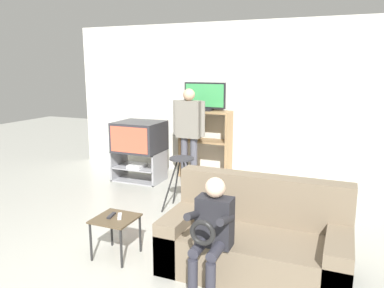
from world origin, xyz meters
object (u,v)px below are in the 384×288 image
(media_shelf, at_px, (205,143))
(couch, at_px, (256,241))
(folding_stool, at_px, (182,169))
(snack_table, at_px, (115,223))
(person_seated_child, at_px, (212,228))
(television_flat, at_px, (205,97))
(remote_control_black, at_px, (111,215))
(person_standing_adult, at_px, (189,128))
(tv_stand, at_px, (139,166))
(television_main, at_px, (139,136))
(remote_control_white, at_px, (120,216))

(media_shelf, xyz_separation_m, couch, (1.51, -2.68, -0.30))
(folding_stool, xyz_separation_m, couch, (1.24, -1.10, -0.28))
(snack_table, bearing_deg, couch, 11.99)
(person_seated_child, bearing_deg, media_shelf, 111.57)
(media_shelf, distance_m, snack_table, 2.98)
(television_flat, height_order, snack_table, television_flat)
(media_shelf, bearing_deg, television_flat, 137.25)
(folding_stool, bearing_deg, couch, -41.51)
(television_flat, xyz_separation_m, snack_table, (0.19, -2.98, -1.02))
(remote_control_black, xyz_separation_m, person_standing_adult, (-0.20, 2.44, 0.51))
(tv_stand, distance_m, couch, 3.20)
(media_shelf, relative_size, remote_control_black, 7.94)
(media_shelf, distance_m, person_seated_child, 3.40)
(snack_table, xyz_separation_m, person_standing_adult, (-0.25, 2.45, 0.58))
(media_shelf, relative_size, snack_table, 2.80)
(television_main, xyz_separation_m, remote_control_white, (1.12, -2.30, -0.33))
(snack_table, bearing_deg, television_flat, 93.72)
(television_main, xyz_separation_m, folding_stool, (1.19, -0.95, -0.19))
(folding_stool, bearing_deg, media_shelf, 99.73)
(tv_stand, bearing_deg, couch, -39.82)
(media_shelf, xyz_separation_m, television_flat, (-0.02, 0.02, 0.78))
(television_main, xyz_separation_m, person_standing_adult, (0.83, 0.12, 0.18))
(person_seated_child, bearing_deg, snack_table, 169.72)
(person_standing_adult, relative_size, person_seated_child, 1.57)
(media_shelf, xyz_separation_m, remote_control_black, (0.12, -2.95, -0.17))
(person_standing_adult, bearing_deg, remote_control_black, -85.30)
(media_shelf, bearing_deg, person_standing_adult, -98.96)
(television_flat, bearing_deg, remote_control_black, -87.28)
(snack_table, relative_size, person_standing_adult, 0.27)
(snack_table, bearing_deg, person_standing_adult, 95.90)
(remote_control_black, bearing_deg, television_main, 103.76)
(tv_stand, bearing_deg, person_standing_adult, 7.58)
(folding_stool, relative_size, snack_table, 1.76)
(folding_stool, bearing_deg, television_flat, 100.38)
(remote_control_white, bearing_deg, remote_control_black, 160.42)
(folding_stool, distance_m, snack_table, 1.40)
(media_shelf, height_order, remote_control_white, media_shelf)
(television_main, distance_m, person_standing_adult, 0.86)
(television_main, xyz_separation_m, snack_table, (1.09, -2.33, -0.40))
(remote_control_white, height_order, person_standing_adult, person_standing_adult)
(tv_stand, distance_m, television_flat, 1.59)
(television_flat, bearing_deg, tv_stand, -144.83)
(television_main, height_order, person_seated_child, television_main)
(television_main, bearing_deg, tv_stand, 170.78)
(folding_stool, bearing_deg, snack_table, -94.11)
(media_shelf, relative_size, television_flat, 1.58)
(television_main, height_order, couch, television_main)
(television_main, relative_size, person_standing_adult, 0.48)
(folding_stool, xyz_separation_m, person_seated_child, (0.98, -1.58, 0.01))
(television_flat, xyz_separation_m, person_standing_adult, (-0.06, -0.54, -0.44))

